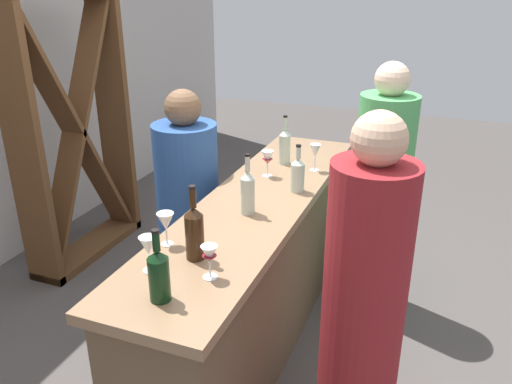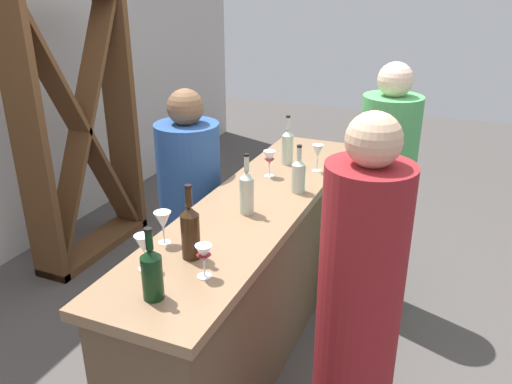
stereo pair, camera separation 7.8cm
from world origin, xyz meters
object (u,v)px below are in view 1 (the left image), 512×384
Objects in this scene: wine_bottle_center_clear_pale at (248,191)px; wine_glass_near_left at (315,151)px; wine_glass_near_center at (209,256)px; wine_bottle_rightmost_clear_pale at (285,146)px; wine_bottle_second_left_amber_brown at (194,231)px; person_center_guest at (363,311)px; wine_bottle_leftmost_dark_green at (159,274)px; wine_glass_near_right at (268,158)px; person_left_guest at (380,202)px; wine_bottle_second_right_clear_pale at (298,174)px; wine_rack at (74,132)px; person_right_guest at (189,212)px; wine_glass_far_center at (166,222)px; wine_glass_far_left at (148,247)px.

wine_glass_near_left is at bearing -11.79° from wine_bottle_center_clear_pale.
wine_bottle_rightmost_clear_pale is at bearing 6.15° from wine_glass_near_center.
wine_bottle_center_clear_pale is 0.75m from wine_glass_near_left.
person_center_guest is at bearing -79.25° from wine_bottle_second_left_amber_brown.
wine_bottle_leftmost_dark_green is 1.82× the size of wine_glass_near_right.
person_left_guest reaches higher than wine_bottle_center_clear_pale.
wine_bottle_second_right_clear_pale is 1.61× the size of wine_glass_near_left.
person_center_guest reaches higher than wine_bottle_rightmost_clear_pale.
wine_bottle_second_right_clear_pale is at bearing -100.79° from wine_rack.
wine_rack reaches higher than person_right_guest.
wine_bottle_second_right_clear_pale is at bearing -152.69° from wine_bottle_rightmost_clear_pale.
person_left_guest is (0.45, -0.41, -0.29)m from wine_bottle_second_right_clear_pale.
wine_bottle_center_clear_pale is 2.21× the size of wine_glass_near_center.
wine_glass_near_center is at bearing -120.70° from wine_glass_far_center.
wine_bottle_second_left_amber_brown is 1.15m from person_right_guest.
wine_bottle_leftmost_dark_green reaches higher than wine_glass_near_right.
wine_bottle_second_left_amber_brown is at bearing 3.86° from wine_bottle_leftmost_dark_green.
wine_bottle_second_right_clear_pale is 0.17× the size of person_center_guest.
person_center_guest is (0.46, -0.69, -0.30)m from wine_bottle_leftmost_dark_green.
wine_glass_near_right is at bearing 129.79° from wine_glass_near_left.
person_left_guest reaches higher than wine_bottle_leftmost_dark_green.
person_left_guest is 1.00× the size of person_center_guest.
wine_bottle_rightmost_clear_pale is 1.46m from wine_glass_far_left.
wine_bottle_rightmost_clear_pale is 0.20× the size of person_left_guest.
person_center_guest is at bearing -114.88° from wine_rack.
wine_bottle_second_right_clear_pale is (1.20, -0.17, -0.01)m from wine_bottle_leftmost_dark_green.
wine_rack is 2.04m from wine_bottle_second_left_amber_brown.
wine_glass_near_center is 0.70m from person_center_guest.
wine_glass_near_left is at bearing -89.62° from wine_rack.
person_left_guest is (1.33, -0.60, -0.32)m from wine_bottle_second_left_amber_brown.
person_center_guest is 1.12× the size of person_right_guest.
wine_glass_near_center is at bearing -171.33° from wine_glass_near_right.
wine_glass_near_center is (-0.62, -0.09, -0.02)m from wine_bottle_center_clear_pale.
wine_glass_far_left is (-1.20, 0.08, -0.00)m from wine_glass_near_right.
wine_bottle_rightmost_clear_pale is at bearing 1.08° from wine_bottle_second_left_amber_brown.
wine_bottle_second_right_clear_pale is 1.76× the size of wine_glass_far_center.
wine_bottle_rightmost_clear_pale is 0.20× the size of person_center_guest.
wine_bottle_center_clear_pale is 0.22× the size of person_right_guest.
wine_rack reaches higher than wine_glass_near_right.
wine_glass_near_right is at bearing 18.98° from person_right_guest.
wine_rack reaches higher than person_left_guest.
wine_bottle_rightmost_clear_pale is 0.75m from person_right_guest.
wine_glass_near_left is 0.31m from wine_glass_near_right.
wine_bottle_rightmost_clear_pale reaches higher than wine_glass_far_left.
wine_rack is 1.86m from wine_glass_far_center.
wine_glass_near_center is at bearing -171.92° from wine_bottle_center_clear_pale.
wine_bottle_second_right_clear_pale is 0.95m from person_center_guest.
wine_bottle_center_clear_pale is at bearing -170.64° from wine_glass_near_right.
person_right_guest is (-0.36, 0.52, -0.40)m from wine_bottle_rightmost_clear_pale.
wine_bottle_leftmost_dark_green is 0.92× the size of wine_bottle_center_clear_pale.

